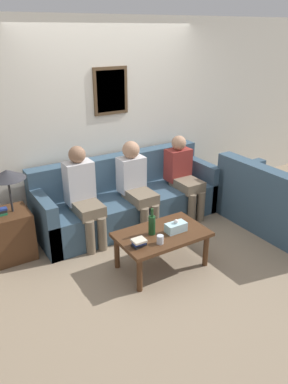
# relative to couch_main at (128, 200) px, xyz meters

# --- Properties ---
(ground_plane) EXTENTS (16.00, 16.00, 0.00)m
(ground_plane) POSITION_rel_couch_main_xyz_m (0.00, -0.50, -0.31)
(ground_plane) COLOR gray
(wall_back) EXTENTS (9.00, 0.08, 2.60)m
(wall_back) POSITION_rel_couch_main_xyz_m (0.00, 0.43, 0.99)
(wall_back) COLOR silver
(wall_back) RESTS_ON ground_plane
(couch_main) EXTENTS (2.49, 0.82, 0.88)m
(couch_main) POSITION_rel_couch_main_xyz_m (0.00, 0.00, 0.00)
(couch_main) COLOR #385166
(couch_main) RESTS_ON ground_plane
(couch_side) EXTENTS (0.82, 1.63, 0.88)m
(couch_side) POSITION_rel_couch_main_xyz_m (1.55, -1.23, 0.00)
(couch_side) COLOR #385166
(couch_side) RESTS_ON ground_plane
(coffee_table) EXTENTS (0.97, 0.60, 0.42)m
(coffee_table) POSITION_rel_couch_main_xyz_m (-0.22, -1.14, 0.05)
(coffee_table) COLOR #4C2D19
(coffee_table) RESTS_ON ground_plane
(side_table_with_lamp) EXTENTS (0.47, 0.45, 1.06)m
(side_table_with_lamp) POSITION_rel_couch_main_xyz_m (-1.56, -0.07, 0.06)
(side_table_with_lamp) COLOR #4C2D19
(side_table_with_lamp) RESTS_ON ground_plane
(wine_bottle) EXTENTS (0.08, 0.08, 0.30)m
(wine_bottle) POSITION_rel_couch_main_xyz_m (-0.32, -1.10, 0.23)
(wine_bottle) COLOR #19421E
(wine_bottle) RESTS_ON coffee_table
(drinking_glass) EXTENTS (0.07, 0.07, 0.09)m
(drinking_glass) POSITION_rel_couch_main_xyz_m (-0.35, -1.31, 0.16)
(drinking_glass) COLOR silver
(drinking_glass) RESTS_ON coffee_table
(book_stack) EXTENTS (0.15, 0.12, 0.08)m
(book_stack) POSITION_rel_couch_main_xyz_m (-0.56, -1.24, 0.15)
(book_stack) COLOR black
(book_stack) RESTS_ON coffee_table
(tissue_box) EXTENTS (0.23, 0.12, 0.15)m
(tissue_box) POSITION_rel_couch_main_xyz_m (-0.07, -1.19, 0.17)
(tissue_box) COLOR silver
(tissue_box) RESTS_ON coffee_table
(person_left) EXTENTS (0.34, 0.59, 1.19)m
(person_left) POSITION_rel_couch_main_xyz_m (-0.70, -0.17, 0.33)
(person_left) COLOR #756651
(person_left) RESTS_ON ground_plane
(person_middle) EXTENTS (0.34, 0.62, 1.15)m
(person_middle) POSITION_rel_couch_main_xyz_m (0.02, -0.20, 0.32)
(person_middle) COLOR #756651
(person_middle) RESTS_ON ground_plane
(person_right) EXTENTS (0.34, 0.61, 1.11)m
(person_right) POSITION_rel_couch_main_xyz_m (0.77, -0.20, 0.29)
(person_right) COLOR #756651
(person_right) RESTS_ON ground_plane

